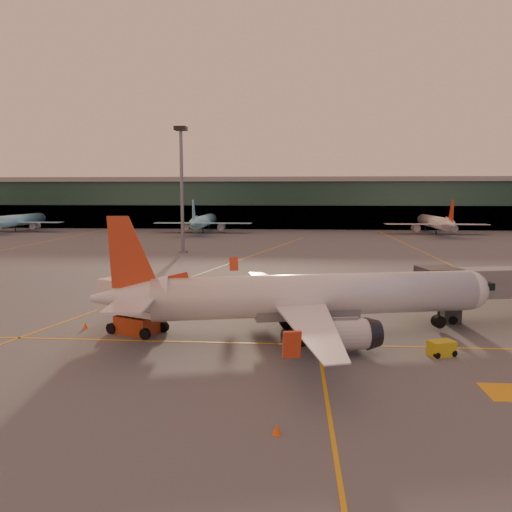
{
  "coord_description": "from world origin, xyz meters",
  "views": [
    {
      "loc": [
        2.9,
        -35.13,
        12.53
      ],
      "look_at": [
        -1.55,
        23.2,
        5.0
      ],
      "focal_mm": 35.0,
      "sensor_mm": 36.0,
      "label": 1
    }
  ],
  "objects": [
    {
      "name": "catering_truck",
      "position": [
        -11.2,
        7.44,
        2.73
      ],
      "size": [
        6.73,
        4.89,
        4.8
      ],
      "rotation": [
        0.0,
        0.0,
        -0.41
      ],
      "color": "#A03716",
      "rests_on": "ground"
    },
    {
      "name": "terminal",
      "position": [
        0.0,
        141.79,
        8.76
      ],
      "size": [
        400.0,
        20.0,
        17.6
      ],
      "color": "#19382D",
      "rests_on": "ground"
    },
    {
      "name": "main_airplane",
      "position": [
        3.81,
        7.47,
        3.45
      ],
      "size": [
        34.83,
        31.68,
        10.61
      ],
      "rotation": [
        0.0,
        0.0,
        0.22
      ],
      "color": "silver",
      "rests_on": "ground"
    },
    {
      "name": "gpu_cart",
      "position": [
        14.34,
        2.97,
        0.57
      ],
      "size": [
        2.3,
        1.87,
        1.17
      ],
      "rotation": [
        0.0,
        0.0,
        0.4
      ],
      "color": "gold",
      "rests_on": "ground"
    },
    {
      "name": "mast_west_near",
      "position": [
        -20.0,
        66.0,
        14.86
      ],
      "size": [
        2.4,
        2.4,
        25.6
      ],
      "color": "slate",
      "rests_on": "ground"
    },
    {
      "name": "taxi_markings",
      "position": [
        -7.32,
        44.49,
        0.01
      ],
      "size": [
        100.12,
        173.0,
        0.01
      ],
      "color": "orange",
      "rests_on": "ground"
    },
    {
      "name": "cone_wing_left",
      "position": [
        2.16,
        23.83,
        0.26
      ],
      "size": [
        0.42,
        0.42,
        0.53
      ],
      "color": "#FF590D",
      "rests_on": "ground"
    },
    {
      "name": "cone_tail",
      "position": [
        -16.28,
        8.43,
        0.28
      ],
      "size": [
        0.45,
        0.45,
        0.57
      ],
      "color": "#FF590D",
      "rests_on": "ground"
    },
    {
      "name": "distant_aircraft_row",
      "position": [
        -21.0,
        118.0,
        0.0
      ],
      "size": [
        290.0,
        34.0,
        13.0
      ],
      "color": "#8FE2F0",
      "rests_on": "ground"
    },
    {
      "name": "ground",
      "position": [
        0.0,
        0.0,
        0.0
      ],
      "size": [
        600.0,
        600.0,
        0.0
      ],
      "primitive_type": "plane",
      "color": "#4C4F54",
      "rests_on": "ground"
    },
    {
      "name": "cone_wing_right",
      "position": [
        2.1,
        -10.6,
        0.28
      ],
      "size": [
        0.46,
        0.46,
        0.59
      ],
      "color": "#FF590D",
      "rests_on": "ground"
    }
  ]
}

